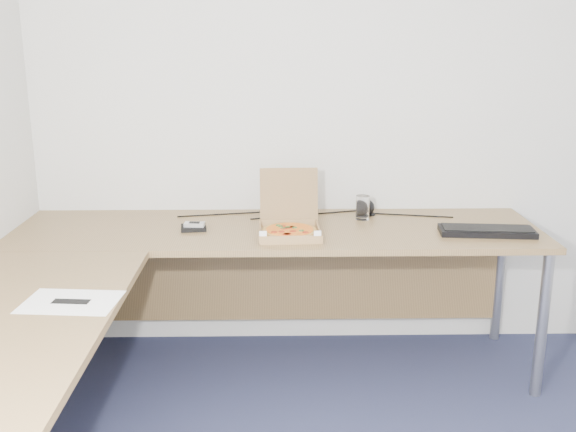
{
  "coord_description": "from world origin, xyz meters",
  "views": [
    {
      "loc": [
        -0.5,
        -1.66,
        1.61
      ],
      "look_at": [
        -0.45,
        1.28,
        0.82
      ],
      "focal_mm": 41.49,
      "sensor_mm": 36.0,
      "label": 1
    }
  ],
  "objects_px": {
    "pizza_box": "(290,228)",
    "wallet": "(194,228)",
    "desk": "(200,263)",
    "keyboard": "(487,231)",
    "drinking_glass": "(363,208)"
  },
  "relations": [
    {
      "from": "desk",
      "to": "keyboard",
      "type": "relative_size",
      "value": 5.81
    },
    {
      "from": "desk",
      "to": "pizza_box",
      "type": "distance_m",
      "value": 0.5
    },
    {
      "from": "wallet",
      "to": "desk",
      "type": "bearing_deg",
      "value": -87.7
    },
    {
      "from": "pizza_box",
      "to": "wallet",
      "type": "xyz_separation_m",
      "value": [
        -0.45,
        0.09,
        -0.02
      ]
    },
    {
      "from": "desk",
      "to": "keyboard",
      "type": "distance_m",
      "value": 1.33
    },
    {
      "from": "pizza_box",
      "to": "drinking_glass",
      "type": "bearing_deg",
      "value": 32.84
    },
    {
      "from": "pizza_box",
      "to": "wallet",
      "type": "distance_m",
      "value": 0.46
    },
    {
      "from": "drinking_glass",
      "to": "wallet",
      "type": "height_order",
      "value": "drinking_glass"
    },
    {
      "from": "drinking_glass",
      "to": "wallet",
      "type": "xyz_separation_m",
      "value": [
        -0.82,
        -0.17,
        -0.05
      ]
    },
    {
      "from": "wallet",
      "to": "drinking_glass",
      "type": "bearing_deg",
      "value": 3.95
    },
    {
      "from": "desk",
      "to": "pizza_box",
      "type": "height_order",
      "value": "pizza_box"
    },
    {
      "from": "desk",
      "to": "drinking_glass",
      "type": "xyz_separation_m",
      "value": [
        0.75,
        0.57,
        0.09
      ]
    },
    {
      "from": "wallet",
      "to": "keyboard",
      "type": "bearing_deg",
      "value": -11.88
    },
    {
      "from": "desk",
      "to": "wallet",
      "type": "relative_size",
      "value": 21.29
    },
    {
      "from": "keyboard",
      "to": "wallet",
      "type": "bearing_deg",
      "value": -178.35
    }
  ]
}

